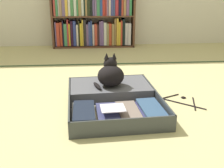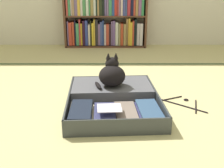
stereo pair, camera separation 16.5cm
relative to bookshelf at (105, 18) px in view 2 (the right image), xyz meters
The scene contains 6 objects.
ground_plane 2.32m from the bookshelf, 85.15° to the right, with size 10.00×10.00×0.00m, color #CAC082.
tatami_border 1.13m from the bookshelf, 79.39° to the right, with size 4.80×0.05×0.00m.
bookshelf is the anchor object (origin of this frame).
open_suitcase 2.28m from the bookshelf, 87.27° to the right, with size 0.75×0.93×0.12m.
black_cat 2.13m from the bookshelf, 87.25° to the right, with size 0.26×0.23×0.27m.
clothes_hanger 2.37m from the bookshelf, 73.28° to the right, with size 0.37×0.34×0.01m.
Camera 2 is at (-0.09, -2.03, 0.91)m, focal length 44.28 mm.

